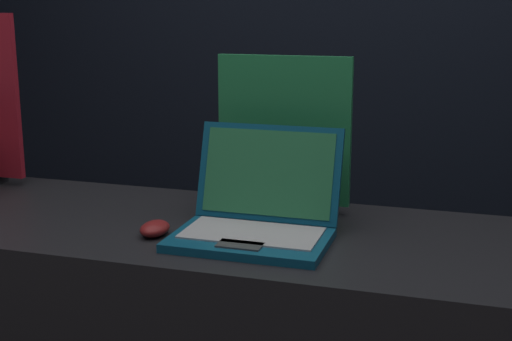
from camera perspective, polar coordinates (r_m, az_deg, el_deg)
name	(u,v)px	position (r m, az deg, el deg)	size (l,w,h in m)	color
wall_back	(356,35)	(3.03, 7.97, 10.69)	(8.00, 0.05, 2.80)	black
laptop_middle	(257,212)	(1.69, 0.12, -3.38)	(0.36, 0.32, 0.25)	#0F5170
mouse_middle	(155,228)	(1.72, -8.09, -4.61)	(0.07, 0.09, 0.03)	maroon
promo_stand_middle	(284,138)	(1.88, 2.23, 2.61)	(0.36, 0.07, 0.41)	black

